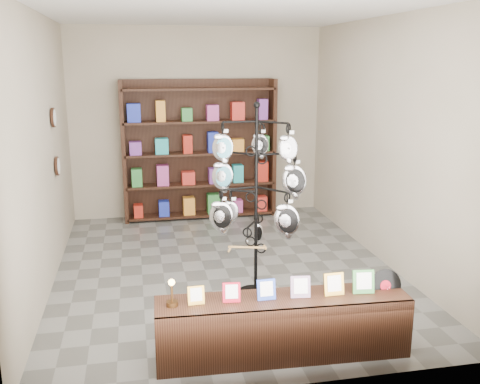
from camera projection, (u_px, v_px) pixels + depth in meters
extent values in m
plane|color=slate|center=(225.00, 268.00, 6.54)|extent=(5.00, 5.00, 0.00)
plane|color=#BAAB96|center=(198.00, 123.00, 8.56)|extent=(4.00, 0.00, 4.00)
plane|color=#BAAB96|center=(284.00, 201.00, 3.80)|extent=(4.00, 0.00, 4.00)
plane|color=#BAAB96|center=(43.00, 153.00, 5.80)|extent=(0.00, 5.00, 5.00)
plane|color=#BAAB96|center=(384.00, 142.00, 6.57)|extent=(0.00, 5.00, 5.00)
plane|color=white|center=(223.00, 11.00, 5.82)|extent=(5.00, 5.00, 0.00)
cylinder|color=black|center=(255.00, 294.00, 5.80)|extent=(0.55, 0.55, 0.03)
cylinder|color=black|center=(256.00, 205.00, 5.56)|extent=(0.04, 0.04, 2.03)
sphere|color=black|center=(257.00, 105.00, 5.31)|extent=(0.07, 0.07, 0.07)
ellipsoid|color=silver|center=(258.00, 233.00, 5.85)|extent=(0.11, 0.07, 0.21)
cube|color=tan|center=(247.00, 247.00, 5.38)|extent=(0.38, 0.12, 0.04)
cube|color=black|center=(283.00, 327.00, 4.56)|extent=(2.17, 0.54, 0.53)
cube|color=gold|center=(196.00, 295.00, 4.37)|extent=(0.14, 0.06, 0.16)
cube|color=#AD0D20|center=(231.00, 292.00, 4.41)|extent=(0.15, 0.06, 0.17)
cube|color=#263FA5|center=(266.00, 290.00, 4.45)|extent=(0.16, 0.06, 0.18)
cube|color=#E54C33|center=(300.00, 287.00, 4.50)|extent=(0.17, 0.06, 0.19)
cube|color=gold|center=(334.00, 284.00, 4.54)|extent=(0.18, 0.07, 0.19)
cube|color=#337233|center=(363.00, 282.00, 4.58)|extent=(0.19, 0.07, 0.20)
cylinder|color=black|center=(385.00, 286.00, 4.68)|extent=(0.30, 0.08, 0.29)
cylinder|color=#AD0D20|center=(386.00, 286.00, 4.67)|extent=(0.10, 0.03, 0.10)
cylinder|color=#442A13|center=(172.00, 304.00, 4.35)|extent=(0.10, 0.10, 0.04)
cylinder|color=#442A13|center=(172.00, 294.00, 4.33)|extent=(0.02, 0.02, 0.14)
sphere|color=#FFBF59|center=(172.00, 282.00, 4.31)|extent=(0.05, 0.05, 0.05)
cube|color=black|center=(199.00, 148.00, 8.60)|extent=(2.40, 0.04, 2.20)
cube|color=black|center=(124.00, 152.00, 8.22)|extent=(0.06, 0.36, 2.20)
cube|color=black|center=(272.00, 148.00, 8.68)|extent=(0.06, 0.36, 2.20)
cube|color=black|center=(201.00, 214.00, 8.70)|extent=(2.36, 0.36, 0.04)
cube|color=black|center=(201.00, 184.00, 8.58)|extent=(2.36, 0.36, 0.03)
cube|color=black|center=(200.00, 153.00, 8.46)|extent=(2.36, 0.36, 0.04)
cube|color=black|center=(199.00, 122.00, 8.34)|extent=(2.36, 0.36, 0.04)
cube|color=black|center=(199.00, 89.00, 8.22)|extent=(2.36, 0.36, 0.04)
cylinder|color=black|center=(53.00, 118.00, 6.49)|extent=(0.03, 0.24, 0.24)
cylinder|color=black|center=(57.00, 166.00, 6.64)|extent=(0.03, 0.24, 0.24)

